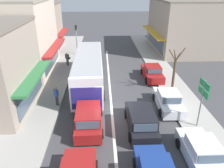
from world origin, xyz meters
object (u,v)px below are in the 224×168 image
at_px(parked_sedan_kerb_second, 168,100).
at_px(pedestrian_with_handbag_near, 67,58).
at_px(city_bus, 89,68).
at_px(directional_road_sign, 203,93).
at_px(wagon_behind_bus_mid, 141,120).
at_px(pedestrian_browsing_midblock, 56,95).
at_px(parked_sedan_kerb_front, 202,153).
at_px(parked_sedan_kerb_third, 152,73).
at_px(street_tree_right, 174,72).
at_px(traffic_light_downstreet, 76,35).
at_px(wagon_queue_far_back, 89,118).

relative_size(parked_sedan_kerb_second, pedestrian_with_handbag_near, 2.60).
height_order(city_bus, directional_road_sign, directional_road_sign).
relative_size(wagon_behind_bus_mid, pedestrian_with_handbag_near, 2.77).
distance_m(parked_sedan_kerb_second, pedestrian_with_handbag_near, 14.00).
bearing_deg(pedestrian_browsing_midblock, parked_sedan_kerb_front, -35.91).
height_order(parked_sedan_kerb_third, street_tree_right, street_tree_right).
bearing_deg(pedestrian_browsing_midblock, traffic_light_downstreet, 89.04).
xyz_separation_m(wagon_behind_bus_mid, street_tree_right, (3.94, 5.75, 1.21)).
bearing_deg(directional_road_sign, traffic_light_downstreet, 119.62).
bearing_deg(parked_sedan_kerb_third, wagon_behind_bus_mid, -106.85).
xyz_separation_m(wagon_queue_far_back, directional_road_sign, (7.61, -0.35, 1.96)).
bearing_deg(wagon_behind_bus_mid, parked_sedan_kerb_front, -48.55).
xyz_separation_m(wagon_queue_far_back, parked_sedan_kerb_front, (6.46, -3.67, -0.08)).
distance_m(wagon_behind_bus_mid, parked_sedan_kerb_third, 9.32).
height_order(parked_sedan_kerb_second, directional_road_sign, directional_road_sign).
relative_size(wagon_queue_far_back, parked_sedan_kerb_front, 1.08).
relative_size(parked_sedan_kerb_front, pedestrian_browsing_midblock, 2.58).
relative_size(city_bus, street_tree_right, 2.60).
bearing_deg(traffic_light_downstreet, pedestrian_with_handbag_near, -98.41).
height_order(parked_sedan_kerb_second, traffic_light_downstreet, traffic_light_downstreet).
bearing_deg(street_tree_right, parked_sedan_kerb_front, -96.78).
distance_m(parked_sedan_kerb_third, pedestrian_with_handbag_near, 10.38).
distance_m(city_bus, traffic_light_downstreet, 10.93).
xyz_separation_m(wagon_behind_bus_mid, parked_sedan_kerb_third, (2.70, 8.92, -0.08)).
bearing_deg(pedestrian_browsing_midblock, pedestrian_with_handbag_near, 92.73).
bearing_deg(city_bus, directional_road_sign, -42.01).
relative_size(wagon_behind_bus_mid, traffic_light_downstreet, 1.07).
relative_size(city_bus, parked_sedan_kerb_second, 2.57).
xyz_separation_m(wagon_queue_far_back, pedestrian_with_handbag_near, (-3.21, 12.67, 0.32)).
bearing_deg(pedestrian_with_handbag_near, wagon_queue_far_back, -75.79).
bearing_deg(parked_sedan_kerb_front, pedestrian_with_handbag_near, 120.60).
distance_m(city_bus, parked_sedan_kerb_third, 6.92).
relative_size(traffic_light_downstreet, pedestrian_with_handbag_near, 2.58).
relative_size(parked_sedan_kerb_second, directional_road_sign, 1.18).
relative_size(wagon_behind_bus_mid, parked_sedan_kerb_second, 1.06).
bearing_deg(wagon_behind_bus_mid, parked_sedan_kerb_third, 73.15).
bearing_deg(directional_road_sign, pedestrian_browsing_midblock, 162.10).
xyz_separation_m(traffic_light_downstreet, street_tree_right, (10.03, -12.11, -0.90)).
relative_size(parked_sedan_kerb_front, directional_road_sign, 1.17).
bearing_deg(city_bus, parked_sedan_kerb_front, -57.11).
xyz_separation_m(parked_sedan_kerb_front, pedestrian_browsing_midblock, (-9.20, 6.66, 0.40)).
relative_size(wagon_queue_far_back, pedestrian_browsing_midblock, 2.78).
height_order(parked_sedan_kerb_front, street_tree_right, street_tree_right).
relative_size(parked_sedan_kerb_third, street_tree_right, 1.00).
bearing_deg(wagon_queue_far_back, wagon_behind_bus_mid, -6.73).
bearing_deg(pedestrian_with_handbag_near, street_tree_right, -34.39).
bearing_deg(parked_sedan_kerb_third, wagon_queue_far_back, -126.51).
xyz_separation_m(pedestrian_with_handbag_near, pedestrian_browsing_midblock, (0.46, -9.68, -0.00)).
bearing_deg(city_bus, parked_sedan_kerb_second, -33.78).
xyz_separation_m(city_bus, wagon_queue_far_back, (0.30, -6.77, -1.14)).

